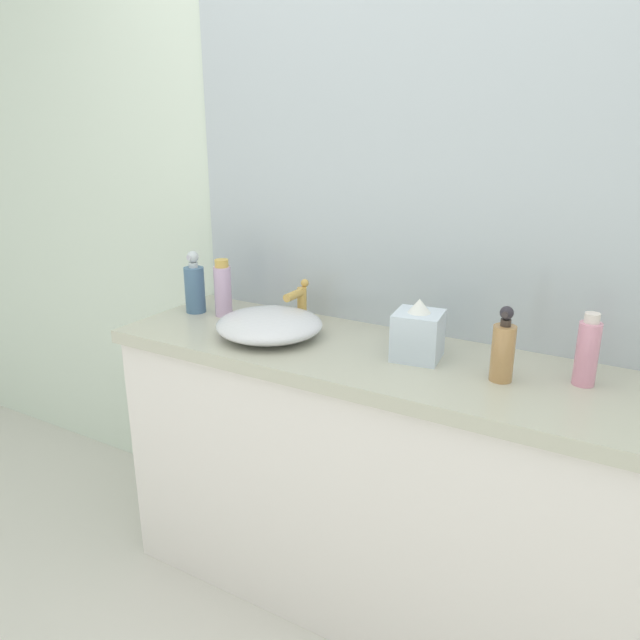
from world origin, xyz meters
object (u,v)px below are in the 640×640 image
sink_basin (269,325)px  tissue_box (418,333)px  soap_dispenser (195,287)px  spray_can (587,352)px  perfume_bottle (223,289)px  lotion_bottle (503,350)px

sink_basin → tissue_box: tissue_box is taller
sink_basin → tissue_box: (0.48, 0.06, 0.04)m
soap_dispenser → spray_can: bearing=0.9°
soap_dispenser → perfume_bottle: 0.12m
soap_dispenser → tissue_box: 0.86m
soap_dispenser → spray_can: soap_dispenser is taller
tissue_box → soap_dispenser: bearing=178.4°
soap_dispenser → tissue_box: bearing=-1.6°
lotion_bottle → tissue_box: bearing=171.3°
sink_basin → perfume_bottle: 0.29m
lotion_bottle → sink_basin: bearing=-178.1°
perfume_bottle → sink_basin: bearing=-21.3°
sink_basin → soap_dispenser: size_ratio=1.53×
soap_dispenser → tissue_box: size_ratio=1.25×
spray_can → tissue_box: (-0.45, -0.04, -0.01)m
sink_basin → soap_dispenser: bearing=167.3°
soap_dispenser → tissue_box: (0.86, -0.02, -0.02)m
perfume_bottle → lotion_bottle: bearing=-4.6°
sink_basin → soap_dispenser: (-0.38, 0.09, 0.05)m
tissue_box → spray_can: bearing=5.6°
soap_dispenser → tissue_box: soap_dispenser is taller
spray_can → lotion_bottle: bearing=-157.1°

